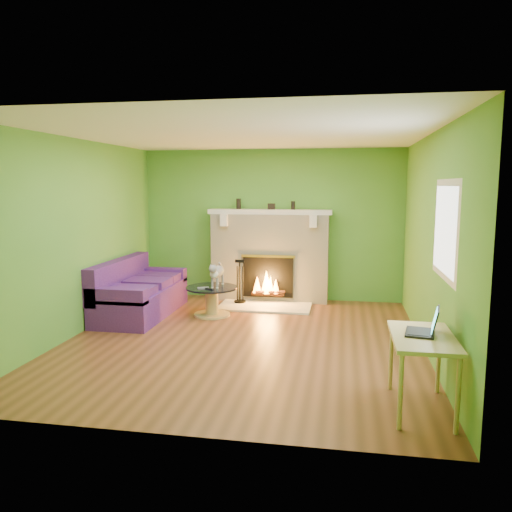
{
  "coord_description": "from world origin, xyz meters",
  "views": [
    {
      "loc": [
        1.24,
        -6.09,
        1.99
      ],
      "look_at": [
        0.1,
        0.4,
        1.05
      ],
      "focal_mm": 35.0,
      "sensor_mm": 36.0,
      "label": 1
    }
  ],
  "objects_px": {
    "coffee_table": "(212,299)",
    "desk": "(423,345)",
    "sofa": "(138,294)",
    "cat": "(217,274)"
  },
  "relations": [
    {
      "from": "coffee_table",
      "to": "desk",
      "type": "distance_m",
      "value": 3.9
    },
    {
      "from": "coffee_table",
      "to": "desk",
      "type": "relative_size",
      "value": 0.86
    },
    {
      "from": "sofa",
      "to": "coffee_table",
      "type": "relative_size",
      "value": 2.41
    },
    {
      "from": "sofa",
      "to": "cat",
      "type": "relative_size",
      "value": 3.1
    },
    {
      "from": "sofa",
      "to": "desk",
      "type": "bearing_deg",
      "value": -35.13
    },
    {
      "from": "sofa",
      "to": "desk",
      "type": "distance_m",
      "value": 4.67
    },
    {
      "from": "sofa",
      "to": "desk",
      "type": "xyz_separation_m",
      "value": [
        3.81,
        -2.68,
        0.27
      ]
    },
    {
      "from": "cat",
      "to": "desk",
      "type": "bearing_deg",
      "value": -46.21
    },
    {
      "from": "sofa",
      "to": "desk",
      "type": "relative_size",
      "value": 2.06
    },
    {
      "from": "coffee_table",
      "to": "cat",
      "type": "relative_size",
      "value": 1.29
    }
  ]
}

